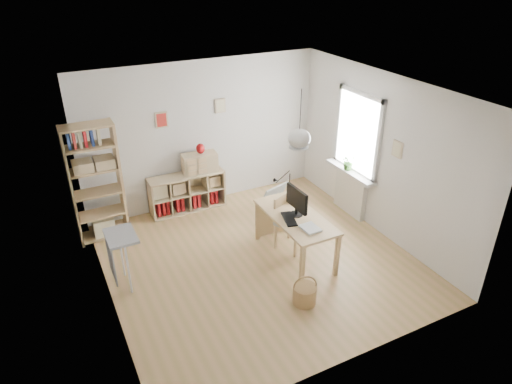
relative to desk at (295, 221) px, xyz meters
name	(u,v)px	position (x,y,z in m)	size (l,w,h in m)	color
ground	(259,260)	(-0.55, 0.15, -0.66)	(4.50, 4.50, 0.00)	tan
room_shell	(299,138)	(0.00, 0.00, 1.34)	(4.50, 4.50, 4.50)	white
window_unit	(358,133)	(1.68, 0.75, 0.89)	(0.07, 1.16, 1.46)	white
radiator	(350,193)	(1.64, 0.75, -0.26)	(0.10, 0.80, 0.80)	silver
windowsill	(350,172)	(1.59, 0.75, 0.17)	(0.22, 1.20, 0.06)	silver
desk	(295,221)	(0.00, 0.00, 0.00)	(0.70, 1.50, 0.75)	tan
cube_shelf	(186,194)	(-1.02, 2.23, -0.36)	(1.40, 0.38, 0.72)	tan
tall_bookshelf	(95,179)	(-2.59, 1.95, 0.43)	(0.80, 0.38, 2.00)	tan
side_table	(117,247)	(-2.59, 0.50, 0.01)	(0.40, 0.55, 0.85)	#98989B
chair	(289,219)	(0.07, 0.28, -0.13)	(0.60, 0.60, 0.92)	#98989B
wicker_basket	(305,294)	(-0.44, -1.00, -0.51)	(0.33, 0.33, 0.45)	#9B7646
storage_chest	(286,209)	(0.46, 1.06, -0.46)	(0.72, 0.77, 0.59)	#B6B6B1
monitor	(297,200)	(0.02, 0.02, 0.34)	(0.20, 0.51, 0.45)	black
keyboard	(289,219)	(-0.15, -0.06, 0.10)	(0.16, 0.42, 0.02)	black
task_lamp	(282,183)	(0.09, 0.60, 0.36)	(0.37, 0.14, 0.39)	black
yarn_ball	(290,198)	(0.15, 0.42, 0.16)	(0.13, 0.13, 0.13)	#530B1C
paper_tray	(310,228)	(-0.01, -0.43, 0.11)	(0.23, 0.28, 0.03)	silver
drawer_chest	(200,163)	(-0.72, 2.19, 0.24)	(0.63, 0.29, 0.36)	tan
red_vase	(200,149)	(-0.69, 2.19, 0.52)	(0.16, 0.16, 0.19)	#AB0E11
potted_plant	(348,162)	(1.57, 0.81, 0.35)	(0.26, 0.22, 0.29)	#2E5B22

